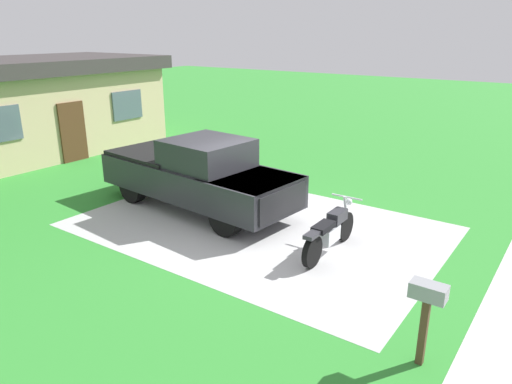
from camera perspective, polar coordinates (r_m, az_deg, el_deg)
ground_plane at (r=11.45m, az=0.23°, el=-4.14°), size 80.00×80.00×0.00m
driveway_pad at (r=11.44m, az=0.23°, el=-4.13°), size 5.71×8.36×0.01m
motorcycle at (r=10.09m, az=8.88°, el=-4.72°), size 2.21×0.70×1.09m
pickup_truck at (r=12.45m, az=-7.22°, el=2.28°), size 2.46×5.77×1.90m
mailbox at (r=6.97m, az=19.80°, el=-12.33°), size 0.26×0.48×1.26m
neighbor_house at (r=20.22m, az=-25.41°, el=9.40°), size 9.60×5.60×3.50m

